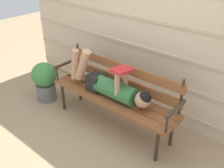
% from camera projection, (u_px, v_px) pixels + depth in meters
% --- Properties ---
extents(ground_plane, '(12.00, 12.00, 0.00)m').
position_uv_depth(ground_plane, '(105.00, 130.00, 3.34)').
color(ground_plane, tan).
extents(house_siding, '(4.36, 0.08, 2.26)m').
position_uv_depth(house_siding, '(143.00, 33.00, 3.29)').
color(house_siding, beige).
rests_on(house_siding, ground).
extents(park_bench, '(1.78, 0.44, 0.90)m').
position_uv_depth(park_bench, '(115.00, 91.00, 3.23)').
color(park_bench, brown).
rests_on(park_bench, ground).
extents(reclining_person, '(1.75, 0.26, 0.56)m').
position_uv_depth(reclining_person, '(107.00, 84.00, 3.19)').
color(reclining_person, '#33703D').
extents(potted_plant, '(0.37, 0.37, 0.61)m').
position_uv_depth(potted_plant, '(45.00, 80.00, 3.84)').
color(potted_plant, slate).
rests_on(potted_plant, ground).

